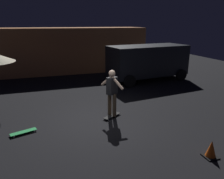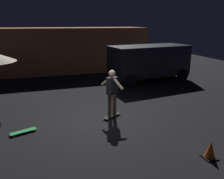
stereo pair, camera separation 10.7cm
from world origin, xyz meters
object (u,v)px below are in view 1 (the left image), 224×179
at_px(skateboard_spare, 23,132).
at_px(skater, 112,90).
at_px(traffic_cone, 211,150).
at_px(parked_van, 148,60).
at_px(skateboard_ridden, 112,116).

distance_m(skateboard_spare, skater, 3.16).
relative_size(skateboard_spare, skater, 0.48).
relative_size(skater, traffic_cone, 3.63).
relative_size(parked_van, skateboard_spare, 5.97).
bearing_deg(traffic_cone, skater, 117.01).
height_order(parked_van, traffic_cone, parked_van).
height_order(skateboard_ridden, traffic_cone, traffic_cone).
bearing_deg(parked_van, skater, -128.90).
xyz_separation_m(parked_van, skateboard_ridden, (-3.73, -4.63, -1.11)).
xyz_separation_m(parked_van, skateboard_spare, (-6.72, -4.96, -1.11)).
distance_m(skateboard_ridden, skater, 0.98).
relative_size(parked_van, skater, 2.87).
bearing_deg(traffic_cone, skateboard_ridden, 117.01).
xyz_separation_m(skateboard_ridden, skater, (0.00, 0.00, 0.98)).
height_order(skateboard_ridden, skateboard_spare, same).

